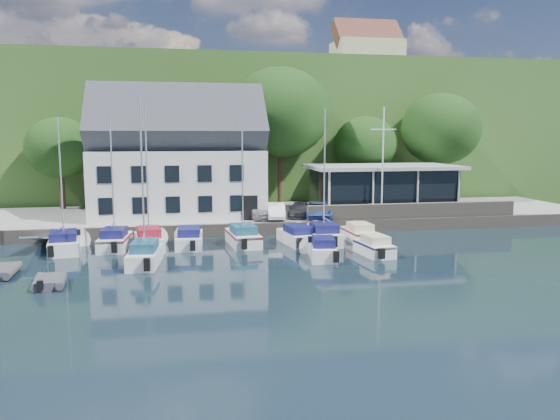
{
  "coord_description": "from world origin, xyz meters",
  "views": [
    {
      "loc": [
        -7.1,
        -30.38,
        7.77
      ],
      "look_at": [
        0.32,
        9.0,
        2.26
      ],
      "focal_mm": 35.0,
      "sensor_mm": 36.0,
      "label": 1
    }
  ],
  "objects_px": {
    "car_blue": "(320,210)",
    "boat_r1_2": "(147,182)",
    "boat_r2_4": "(374,245)",
    "dinghy_1": "(49,280)",
    "car_silver": "(257,212)",
    "boat_r1_5": "(297,234)",
    "boat_r1_4": "(243,181)",
    "boat_r2_1": "(143,188)",
    "boat_r1_1": "(112,183)",
    "boat_r1_0": "(61,186)",
    "dinghy_0": "(0,270)",
    "harbor_building": "(178,164)",
    "boat_r2_3": "(322,248)",
    "car_dgrey": "(299,210)",
    "boat_r1_7": "(359,232)",
    "flagpole": "(383,163)",
    "boat_r1_6": "(324,179)",
    "club_pavilion": "(382,188)",
    "boat_r1_3": "(189,237)",
    "car_white": "(276,211)"
  },
  "relations": [
    {
      "from": "boat_r1_5",
      "to": "boat_r1_6",
      "type": "xyz_separation_m",
      "value": [
        1.88,
        -0.29,
        3.96
      ]
    },
    {
      "from": "flagpole",
      "to": "boat_r1_3",
      "type": "distance_m",
      "value": 17.18
    },
    {
      "from": "car_white",
      "to": "boat_r1_4",
      "type": "height_order",
      "value": "boat_r1_4"
    },
    {
      "from": "car_dgrey",
      "to": "flagpole",
      "type": "relative_size",
      "value": 0.45
    },
    {
      "from": "club_pavilion",
      "to": "harbor_building",
      "type": "bearing_deg",
      "value": 178.41
    },
    {
      "from": "boat_r2_4",
      "to": "dinghy_1",
      "type": "bearing_deg",
      "value": -174.55
    },
    {
      "from": "boat_r1_4",
      "to": "car_silver",
      "type": "bearing_deg",
      "value": 67.02
    },
    {
      "from": "boat_r1_4",
      "to": "boat_r2_1",
      "type": "xyz_separation_m",
      "value": [
        -6.53,
        -4.94,
        0.09
      ]
    },
    {
      "from": "car_blue",
      "to": "dinghy_0",
      "type": "distance_m",
      "value": 24.11
    },
    {
      "from": "dinghy_1",
      "to": "car_silver",
      "type": "bearing_deg",
      "value": 40.91
    },
    {
      "from": "boat_r1_0",
      "to": "boat_r1_2",
      "type": "height_order",
      "value": "boat_r1_2"
    },
    {
      "from": "car_blue",
      "to": "boat_r2_4",
      "type": "relative_size",
      "value": 0.84
    },
    {
      "from": "harbor_building",
      "to": "boat_r2_3",
      "type": "distance_m",
      "value": 17.21
    },
    {
      "from": "car_silver",
      "to": "boat_r1_7",
      "type": "bearing_deg",
      "value": -52.54
    },
    {
      "from": "flagpole",
      "to": "boat_r1_6",
      "type": "height_order",
      "value": "flagpole"
    },
    {
      "from": "boat_r1_0",
      "to": "dinghy_1",
      "type": "height_order",
      "value": "boat_r1_0"
    },
    {
      "from": "car_dgrey",
      "to": "boat_r1_6",
      "type": "xyz_separation_m",
      "value": [
        0.34,
        -6.45,
        3.06
      ]
    },
    {
      "from": "boat_r1_5",
      "to": "boat_r2_4",
      "type": "height_order",
      "value": "boat_r1_5"
    },
    {
      "from": "car_white",
      "to": "boat_r1_4",
      "type": "bearing_deg",
      "value": -113.77
    },
    {
      "from": "boat_r1_6",
      "to": "boat_r2_4",
      "type": "bearing_deg",
      "value": -59.02
    },
    {
      "from": "car_dgrey",
      "to": "boat_r1_1",
      "type": "distance_m",
      "value": 15.64
    },
    {
      "from": "car_white",
      "to": "dinghy_0",
      "type": "bearing_deg",
      "value": -138.29
    },
    {
      "from": "boat_r1_0",
      "to": "boat_r1_1",
      "type": "distance_m",
      "value": 3.25
    },
    {
      "from": "boat_r1_0",
      "to": "dinghy_0",
      "type": "xyz_separation_m",
      "value": [
        -2.23,
        -6.09,
        -4.07
      ]
    },
    {
      "from": "boat_r1_7",
      "to": "dinghy_0",
      "type": "bearing_deg",
      "value": -167.17
    },
    {
      "from": "club_pavilion",
      "to": "boat_r2_4",
      "type": "xyz_separation_m",
      "value": [
        -5.61,
        -13.27,
        -2.37
      ]
    },
    {
      "from": "club_pavilion",
      "to": "car_white",
      "type": "distance_m",
      "value": 10.76
    },
    {
      "from": "car_blue",
      "to": "boat_r1_2",
      "type": "relative_size",
      "value": 0.43
    },
    {
      "from": "boat_r1_1",
      "to": "dinghy_0",
      "type": "height_order",
      "value": "boat_r1_1"
    },
    {
      "from": "boat_r1_1",
      "to": "boat_r1_5",
      "type": "relative_size",
      "value": 1.51
    },
    {
      "from": "boat_r2_3",
      "to": "car_silver",
      "type": "bearing_deg",
      "value": 113.51
    },
    {
      "from": "harbor_building",
      "to": "boat_r2_4",
      "type": "distance_m",
      "value": 19.11
    },
    {
      "from": "club_pavilion",
      "to": "flagpole",
      "type": "xyz_separation_m",
      "value": [
        -1.48,
        -3.82,
        2.47
      ]
    },
    {
      "from": "harbor_building",
      "to": "boat_r2_1",
      "type": "xyz_separation_m",
      "value": [
        -2.14,
        -13.81,
        -0.71
      ]
    },
    {
      "from": "flagpole",
      "to": "boat_r1_2",
      "type": "relative_size",
      "value": 0.98
    },
    {
      "from": "car_blue",
      "to": "dinghy_1",
      "type": "bearing_deg",
      "value": -126.76
    },
    {
      "from": "car_silver",
      "to": "boat_r1_5",
      "type": "relative_size",
      "value": 0.59
    },
    {
      "from": "boat_r1_4",
      "to": "boat_r1_2",
      "type": "bearing_deg",
      "value": 175.87
    },
    {
      "from": "boat_r2_1",
      "to": "dinghy_1",
      "type": "relative_size",
      "value": 3.39
    },
    {
      "from": "car_silver",
      "to": "boat_r1_1",
      "type": "bearing_deg",
      "value": -168.17
    },
    {
      "from": "club_pavilion",
      "to": "dinghy_0",
      "type": "bearing_deg",
      "value": -152.48
    },
    {
      "from": "flagpole",
      "to": "boat_r2_1",
      "type": "relative_size",
      "value": 0.97
    },
    {
      "from": "boat_r1_1",
      "to": "boat_r1_3",
      "type": "height_order",
      "value": "boat_r1_1"
    },
    {
      "from": "boat_r1_1",
      "to": "car_silver",
      "type": "bearing_deg",
      "value": 31.42
    },
    {
      "from": "car_dgrey",
      "to": "boat_r1_3",
      "type": "relative_size",
      "value": 0.65
    },
    {
      "from": "car_dgrey",
      "to": "boat_r1_1",
      "type": "height_order",
      "value": "boat_r1_1"
    },
    {
      "from": "boat_r1_1",
      "to": "dinghy_1",
      "type": "distance_m",
      "value": 10.22
    },
    {
      "from": "boat_r2_1",
      "to": "car_blue",
      "type": "bearing_deg",
      "value": 42.61
    },
    {
      "from": "car_white",
      "to": "boat_r1_4",
      "type": "distance_m",
      "value": 6.95
    },
    {
      "from": "boat_r1_5",
      "to": "boat_r1_0",
      "type": "bearing_deg",
      "value": 171.04
    }
  ]
}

